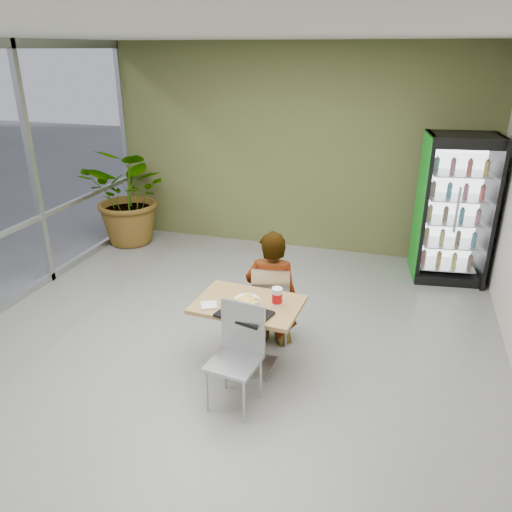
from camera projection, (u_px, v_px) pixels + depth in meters
The scene contains 12 objects.
ground at pixel (217, 359), 5.36m from camera, with size 7.00×7.00×0.00m, color gray.
room_envelope at pixel (212, 217), 4.74m from camera, with size 6.00×7.00×3.20m, color beige, non-canonical shape.
dining_table at pixel (248, 321), 5.03m from camera, with size 1.08×0.79×0.75m.
chair_far at pixel (271, 299), 5.47m from camera, with size 0.46×0.46×0.93m.
chair_near at pixel (238, 347), 4.54m from camera, with size 0.48×0.48×0.98m.
seated_woman at pixel (271, 300), 5.53m from camera, with size 0.60×0.38×1.61m, color black.
pizza_plate at pixel (247, 298), 5.00m from camera, with size 0.31×0.25×0.03m.
soda_cup at pixel (277, 297), 4.86m from camera, with size 0.11×0.11×0.19m.
napkin_stack at pixel (209, 305), 4.88m from camera, with size 0.15×0.15×0.02m, color white.
cafeteria_tray at pixel (244, 314), 4.71m from camera, with size 0.48×0.35×0.03m, color black.
beverage_fridge at pixel (454, 209), 6.90m from camera, with size 1.03×0.83×2.05m.
potted_plant at pixel (132, 195), 8.26m from camera, with size 1.49×1.29×1.66m, color #2F5E25.
Camera 1 is at (1.71, -4.20, 3.09)m, focal length 35.00 mm.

